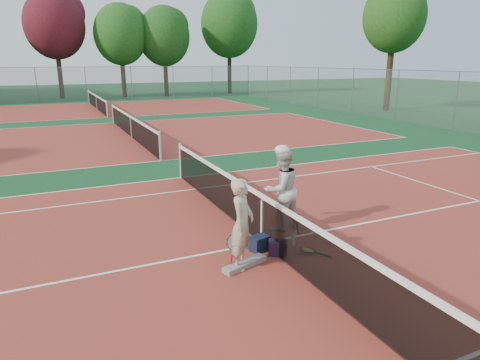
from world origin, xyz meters
The scene contains 22 objects.
ground centered at (0.00, 0.00, 0.00)m, with size 130.00×130.00×0.00m, color #103B1E.
court_main centered at (0.00, 0.00, 0.00)m, with size 23.77×10.97×0.01m, color maroon.
court_far_a centered at (0.00, 13.50, 0.00)m, with size 23.77×10.97×0.01m, color maroon.
court_far_b centered at (0.00, 27.00, 0.00)m, with size 23.77×10.97×0.01m, color maroon.
net_main centered at (0.00, 0.00, 0.51)m, with size 0.10×10.98×1.02m, color black, non-canonical shape.
net_far_a centered at (0.00, 13.50, 0.51)m, with size 0.10×10.98×1.02m, color black, non-canonical shape.
net_far_b centered at (0.00, 27.00, 0.51)m, with size 0.10×10.98×1.02m, color black, non-canonical shape.
fence_back centered at (0.00, 34.00, 1.50)m, with size 32.00×0.06×3.00m, color slate, non-canonical shape.
player_a centered at (-0.79, -0.75, 0.81)m, with size 0.59×0.39×1.63m, color #B3A88B.
player_b centered at (0.72, 0.53, 0.90)m, with size 0.87×0.68×1.79m, color silver.
racket_red centered at (-0.91, -0.63, 0.28)m, with size 0.25×0.27×0.57m, color maroon, non-canonical shape.
racket_black_held centered at (0.76, -0.04, 0.28)m, with size 0.29×0.27×0.55m, color black, non-canonical shape.
racket_spare centered at (0.58, -0.76, 0.04)m, with size 0.60×0.27×0.09m, color black, non-canonical shape.
sports_bag_navy centered at (-0.19, -0.28, 0.15)m, with size 0.37×0.25×0.29m, color black.
sports_bag_purple centered at (0.02, -0.60, 0.14)m, with size 0.35×0.24×0.28m, color black.
net_cover_canvas centered at (-0.75, -0.77, 0.05)m, with size 0.90×0.21×0.10m, color slate.
water_bottle centered at (0.50, -0.36, 0.15)m, with size 0.09×0.09×0.30m, color #C9E4FF.
tree_back_maroon centered at (-1.88, 38.39, 6.73)m, with size 5.49×5.49×9.91m.
tree_back_3 centered at (3.84, 37.13, 5.93)m, with size 5.05×5.05×8.86m.
tree_back_4 centered at (8.06, 36.90, 5.85)m, with size 5.10×5.10×8.81m.
tree_back_5 centered at (15.52, 37.77, 7.26)m, with size 6.11×6.11×10.79m.
tree_right_1 centered at (19.37, 17.44, 6.47)m, with size 4.34×4.34×9.00m.
Camera 1 is at (-3.70, -7.03, 3.54)m, focal length 32.00 mm.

